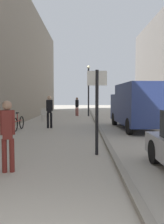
{
  "coord_description": "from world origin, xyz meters",
  "views": [
    {
      "loc": [
        0.69,
        -1.4,
        1.77
      ],
      "look_at": [
        0.63,
        9.41,
        1.08
      ],
      "focal_mm": 36.78,
      "sensor_mm": 36.0,
      "label": 1
    }
  ],
  "objects_px": {
    "street_sign_post": "(97,105)",
    "lamp_post": "(89,87)",
    "bicycle_leaning": "(19,123)",
    "delivery_van": "(137,105)",
    "pedestrian_main_foreground": "(8,131)",
    "pedestrian_far_crossing": "(77,105)",
    "cafe_chair_near_window": "(48,111)",
    "pedestrian_mid_block": "(49,109)",
    "cafe_chair_by_doorway": "(45,114)"
  },
  "relations": [
    {
      "from": "street_sign_post",
      "to": "cafe_chair_near_window",
      "type": "distance_m",
      "value": 13.59
    },
    {
      "from": "pedestrian_main_foreground",
      "to": "cafe_chair_by_doorway",
      "type": "relative_size",
      "value": 1.8
    },
    {
      "from": "lamp_post",
      "to": "cafe_chair_by_doorway",
      "type": "xyz_separation_m",
      "value": [
        -3.38,
        -4.7,
        -2.18
      ]
    },
    {
      "from": "pedestrian_main_foreground",
      "to": "pedestrian_mid_block",
      "type": "distance_m",
      "value": 7.83
    },
    {
      "from": "pedestrian_main_foreground",
      "to": "delivery_van",
      "type": "height_order",
      "value": "delivery_van"
    },
    {
      "from": "pedestrian_far_crossing",
      "to": "delivery_van",
      "type": "bearing_deg",
      "value": -45.72
    },
    {
      "from": "pedestrian_main_foreground",
      "to": "delivery_van",
      "type": "distance_m",
      "value": 8.81
    },
    {
      "from": "pedestrian_main_foreground",
      "to": "cafe_chair_by_doorway",
      "type": "bearing_deg",
      "value": 81.6
    },
    {
      "from": "delivery_van",
      "to": "lamp_post",
      "type": "xyz_separation_m",
      "value": [
        -2.51,
        8.95,
        1.39
      ]
    },
    {
      "from": "pedestrian_mid_block",
      "to": "bicycle_leaning",
      "type": "distance_m",
      "value": 1.91
    },
    {
      "from": "pedestrian_mid_block",
      "to": "bicycle_leaning",
      "type": "relative_size",
      "value": 1.06
    },
    {
      "from": "delivery_van",
      "to": "lamp_post",
      "type": "height_order",
      "value": "lamp_post"
    },
    {
      "from": "lamp_post",
      "to": "pedestrian_far_crossing",
      "type": "bearing_deg",
      "value": 166.93
    },
    {
      "from": "street_sign_post",
      "to": "lamp_post",
      "type": "bearing_deg",
      "value": -88.28
    },
    {
      "from": "cafe_chair_near_window",
      "to": "pedestrian_mid_block",
      "type": "bearing_deg",
      "value": 33.12
    },
    {
      "from": "pedestrian_main_foreground",
      "to": "bicycle_leaning",
      "type": "height_order",
      "value": "pedestrian_main_foreground"
    },
    {
      "from": "bicycle_leaning",
      "to": "cafe_chair_by_doorway",
      "type": "distance_m",
      "value": 4.72
    },
    {
      "from": "pedestrian_main_foreground",
      "to": "pedestrian_far_crossing",
      "type": "height_order",
      "value": "pedestrian_far_crossing"
    },
    {
      "from": "pedestrian_mid_block",
      "to": "pedestrian_main_foreground",
      "type": "bearing_deg",
      "value": 90.09
    },
    {
      "from": "pedestrian_main_foreground",
      "to": "cafe_chair_near_window",
      "type": "xyz_separation_m",
      "value": [
        -1.3,
        14.77,
        -0.43
      ]
    },
    {
      "from": "pedestrian_far_crossing",
      "to": "delivery_van",
      "type": "xyz_separation_m",
      "value": [
        3.61,
        -9.21,
        0.31
      ]
    },
    {
      "from": "lamp_post",
      "to": "cafe_chair_near_window",
      "type": "xyz_separation_m",
      "value": [
        -3.56,
        -1.58,
        -2.18
      ]
    },
    {
      "from": "pedestrian_mid_block",
      "to": "lamp_post",
      "type": "bearing_deg",
      "value": -107.2
    },
    {
      "from": "street_sign_post",
      "to": "bicycle_leaning",
      "type": "distance_m",
      "value": 6.68
    },
    {
      "from": "pedestrian_mid_block",
      "to": "lamp_post",
      "type": "distance_m",
      "value": 9.01
    },
    {
      "from": "pedestrian_mid_block",
      "to": "pedestrian_far_crossing",
      "type": "bearing_deg",
      "value": -99.91
    },
    {
      "from": "bicycle_leaning",
      "to": "pedestrian_far_crossing",
      "type": "bearing_deg",
      "value": 75.7
    },
    {
      "from": "street_sign_post",
      "to": "cafe_chair_near_window",
      "type": "xyz_separation_m",
      "value": [
        -3.49,
        13.09,
        -1.0
      ]
    },
    {
      "from": "street_sign_post",
      "to": "cafe_chair_near_window",
      "type": "relative_size",
      "value": 2.77
    },
    {
      "from": "delivery_van",
      "to": "cafe_chair_near_window",
      "type": "bearing_deg",
      "value": 126.23
    },
    {
      "from": "cafe_chair_by_doorway",
      "to": "pedestrian_main_foreground",
      "type": "bearing_deg",
      "value": 71.55
    },
    {
      "from": "street_sign_post",
      "to": "cafe_chair_by_doorway",
      "type": "relative_size",
      "value": 2.77
    },
    {
      "from": "pedestrian_far_crossing",
      "to": "cafe_chair_near_window",
      "type": "relative_size",
      "value": 1.89
    },
    {
      "from": "pedestrian_main_foreground",
      "to": "street_sign_post",
      "type": "xyz_separation_m",
      "value": [
        2.19,
        1.67,
        0.57
      ]
    },
    {
      "from": "pedestrian_main_foreground",
      "to": "cafe_chair_by_doorway",
      "type": "distance_m",
      "value": 11.7
    },
    {
      "from": "pedestrian_far_crossing",
      "to": "street_sign_post",
      "type": "height_order",
      "value": "street_sign_post"
    },
    {
      "from": "lamp_post",
      "to": "cafe_chair_near_window",
      "type": "height_order",
      "value": "lamp_post"
    },
    {
      "from": "delivery_van",
      "to": "street_sign_post",
      "type": "height_order",
      "value": "street_sign_post"
    },
    {
      "from": "delivery_van",
      "to": "pedestrian_far_crossing",
      "type": "bearing_deg",
      "value": 108.15
    },
    {
      "from": "street_sign_post",
      "to": "bicycle_leaning",
      "type": "bearing_deg",
      "value": -51.5
    },
    {
      "from": "delivery_van",
      "to": "lamp_post",
      "type": "distance_m",
      "value": 9.4
    },
    {
      "from": "lamp_post",
      "to": "bicycle_leaning",
      "type": "relative_size",
      "value": 2.69
    },
    {
      "from": "pedestrian_far_crossing",
      "to": "street_sign_post",
      "type": "bearing_deg",
      "value": -63.18
    },
    {
      "from": "pedestrian_main_foreground",
      "to": "pedestrian_far_crossing",
      "type": "xyz_separation_m",
      "value": [
        1.17,
        16.6,
        0.05
      ]
    },
    {
      "from": "street_sign_post",
      "to": "delivery_van",
      "type": "bearing_deg",
      "value": -112.3
    },
    {
      "from": "pedestrian_far_crossing",
      "to": "street_sign_post",
      "type": "distance_m",
      "value": 14.97
    },
    {
      "from": "bicycle_leaning",
      "to": "cafe_chair_near_window",
      "type": "height_order",
      "value": "bicycle_leaning"
    },
    {
      "from": "pedestrian_far_crossing",
      "to": "cafe_chair_by_doorway",
      "type": "height_order",
      "value": "pedestrian_far_crossing"
    },
    {
      "from": "street_sign_post",
      "to": "lamp_post",
      "type": "relative_size",
      "value": 0.55
    },
    {
      "from": "cafe_chair_near_window",
      "to": "delivery_van",
      "type": "bearing_deg",
      "value": 63.39
    }
  ]
}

